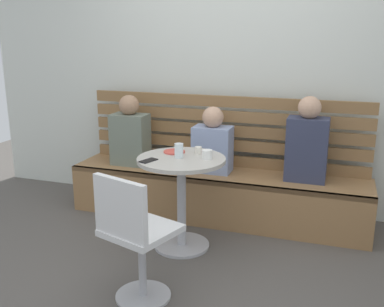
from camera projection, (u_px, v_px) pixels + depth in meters
ground at (168, 283)px, 3.05m from camera, size 8.00×8.00×0.00m
back_wall at (231, 56)px, 4.17m from camera, size 5.20×0.10×2.90m
booth_bench at (216, 195)px, 4.09m from camera, size 2.70×0.52×0.44m
booth_backrest at (224, 131)px, 4.16m from camera, size 2.65×0.04×0.66m
cafe_table at (181, 185)px, 3.45m from camera, size 0.68×0.68×0.74m
white_chair at (134, 235)px, 2.72m from camera, size 0.50×0.50×0.85m
person_adult at (307, 143)px, 3.74m from camera, size 0.34×0.22×0.72m
person_child_left at (213, 144)px, 3.99m from camera, size 0.34×0.22×0.60m
person_child_middle at (130, 134)px, 4.22m from camera, size 0.34×0.22×0.67m
cup_espresso_small at (198, 150)px, 3.50m from camera, size 0.06×0.06×0.05m
cup_water_clear at (179, 151)px, 3.38m from camera, size 0.07×0.07×0.11m
cup_ceramic_white at (207, 154)px, 3.35m from camera, size 0.08×0.08×0.07m
plate_small at (174, 152)px, 3.54m from camera, size 0.17×0.17×0.01m
phone_on_table at (148, 161)px, 3.30m from camera, size 0.11×0.16×0.01m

